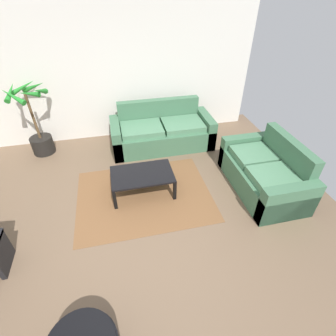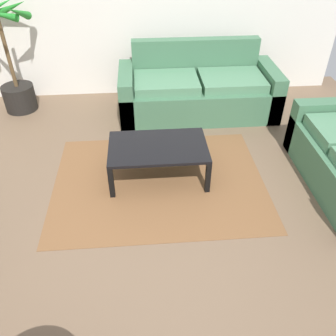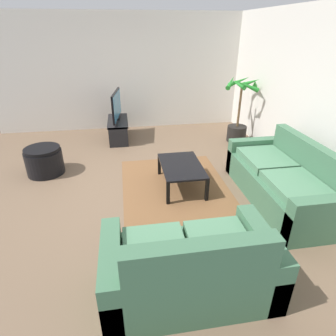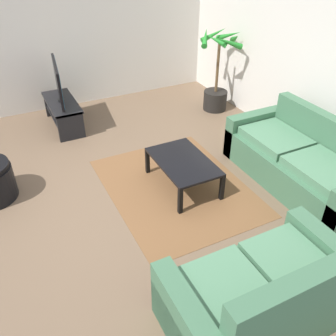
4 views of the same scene
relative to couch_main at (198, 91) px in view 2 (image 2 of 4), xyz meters
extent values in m
plane|color=brown|center=(-0.88, -2.28, -0.30)|extent=(6.60, 6.60, 0.00)
cube|color=#3F6B4C|center=(0.00, -0.03, -0.09)|extent=(2.09, 0.90, 0.42)
cube|color=#3F6B4C|center=(0.00, 0.34, 0.36)|extent=(1.73, 0.16, 0.48)
cube|color=#3F6B4C|center=(-0.95, -0.03, 0.01)|extent=(0.18, 0.90, 0.62)
cube|color=#3F6B4C|center=(0.95, -0.03, 0.01)|extent=(0.18, 0.90, 0.62)
cube|color=#4F7F5D|center=(-0.43, -0.08, 0.18)|extent=(0.82, 0.66, 0.12)
cube|color=#4F7F5D|center=(0.43, -0.08, 0.18)|extent=(0.82, 0.66, 0.12)
cube|color=#3F6B4C|center=(1.37, -1.03, 0.01)|extent=(0.90, 0.18, 0.62)
cube|color=black|center=(-0.62, -1.41, 0.07)|extent=(1.01, 0.64, 0.03)
cube|color=black|center=(-1.10, -1.70, -0.12)|extent=(0.05, 0.05, 0.36)
cube|color=black|center=(-0.14, -1.70, -0.12)|extent=(0.05, 0.05, 0.36)
cube|color=black|center=(-1.10, -1.11, -0.12)|extent=(0.05, 0.05, 0.36)
cube|color=black|center=(-0.14, -1.11, -0.12)|extent=(0.05, 0.05, 0.36)
cube|color=brown|center=(-0.62, -1.51, -0.30)|extent=(2.20, 1.70, 0.01)
cylinder|color=black|center=(-2.45, 0.27, -0.13)|extent=(0.43, 0.43, 0.35)
cylinder|color=brown|center=(-2.45, 0.27, 0.50)|extent=(0.05, 0.05, 0.90)
cone|color=#24872A|center=(-2.18, 0.24, 1.00)|extent=(0.16, 0.56, 0.29)
cone|color=#24872A|center=(-2.34, 0.49, 1.00)|extent=(0.50, 0.33, 0.28)
cone|color=#24872A|center=(-2.34, 0.13, 1.00)|extent=(0.35, 0.32, 0.22)
camera|label=1|loc=(-0.92, -4.62, 2.64)|focal=27.00mm
camera|label=2|loc=(-0.76, -4.40, 2.10)|focal=37.95mm
camera|label=3|loc=(3.29, -2.26, 2.04)|focal=29.91mm
camera|label=4|loc=(2.79, -3.33, 2.61)|focal=39.08mm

